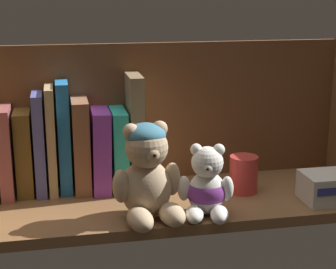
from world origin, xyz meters
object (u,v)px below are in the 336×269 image
book_1 (7,149)px  book_2 (24,151)px  small_product_box (327,187)px  teddy_bear_larger (147,174)px  book_8 (118,146)px  book_9 (133,130)px  book_6 (81,143)px  book_7 (100,147)px  book_3 (40,142)px  book_4 (51,138)px  book_5 (64,136)px  pillar_candle (244,174)px  teddy_bear_smaller (207,188)px

book_1 → book_2: 3.27cm
book_1 → small_product_box: book_1 is taller
teddy_bear_larger → book_8: bearing=99.9°
small_product_box → book_9: bearing=153.9°
book_2 → book_6: (11.01, 0.00, 0.96)cm
book_1 → book_7: size_ratio=1.08×
book_2 → book_3: (3.05, 0.00, 1.71)cm
book_3 → book_4: bearing=0.0°
book_5 → small_product_box: 52.03cm
book_3 → book_5: (4.74, 0.00, 0.99)cm
book_1 → book_9: book_9 is taller
book_5 → book_8: book_5 is taller
book_5 → book_9: bearing=0.0°
book_4 → book_2: bearing=180.0°
book_1 → pillar_candle: 46.74cm
book_1 → book_3: bearing=0.0°
book_8 → book_7: bearing=180.0°
book_5 → pillar_candle: (34.52, -9.23, -7.32)cm
book_1 → pillar_candle: book_1 is taller
teddy_bear_smaller → book_4: bearing=145.1°
book_7 → teddy_bear_smaller: 25.70cm
book_8 → book_3: bearing=180.0°
book_1 → book_9: 25.07cm
book_4 → pillar_candle: 38.73cm
pillar_candle → book_3: bearing=166.8°
book_4 → book_9: (16.36, 0.00, 0.93)cm
book_8 → teddy_bear_larger: (3.15, -18.04, 0.04)cm
teddy_bear_larger → small_product_box: 35.16cm
book_3 → book_9: bearing=0.0°
book_5 → teddy_bear_larger: book_5 is taller
book_8 → book_2: bearing=180.0°
book_6 → teddy_bear_smaller: bearing=-41.5°
book_3 → small_product_box: size_ratio=2.19×
book_2 → teddy_bear_larger: size_ratio=0.96×
pillar_candle → small_product_box: size_ratio=0.81×
book_8 → teddy_bear_larger: bearing=-80.1°
book_5 → book_4: bearing=180.0°
teddy_bear_smaller → book_7: bearing=132.8°
book_2 → pillar_candle: book_2 is taller
book_3 → teddy_bear_smaller: 34.92cm
book_3 → teddy_bear_smaller: (29.08, -18.72, -4.88)cm
book_8 → teddy_bear_smaller: bearing=-53.8°
teddy_bear_larger → teddy_bear_smaller: bearing=-3.7°
book_9 → small_product_box: size_ratio=2.52×
book_9 → teddy_bear_larger: book_9 is taller
book_6 → small_product_box: bearing=-20.5°
teddy_bear_smaller → teddy_bear_larger: bearing=176.3°
book_9 → teddy_bear_smaller: 22.37cm
book_4 → small_product_box: (50.95, -16.91, -7.91)cm
book_1 → pillar_candle: size_ratio=2.39×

